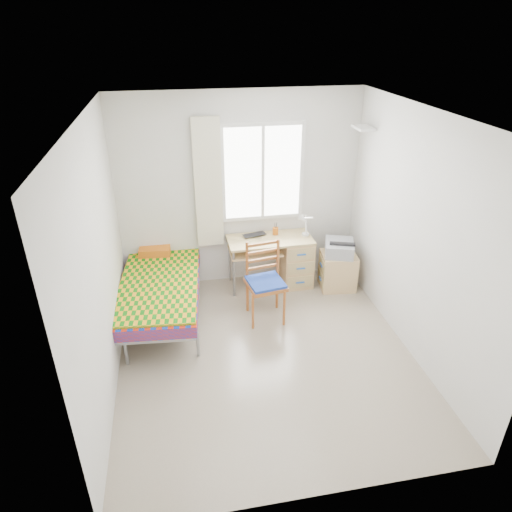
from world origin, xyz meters
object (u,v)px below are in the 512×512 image
Objects in this scene: desk at (291,258)px; cabinet at (337,271)px; printer at (339,248)px; bed at (160,281)px; chair at (265,277)px.

cabinet is at bearing -21.38° from desk.
cabinet is at bearing -75.62° from printer.
desk is at bearing 17.18° from bed.
cabinet is 0.98× the size of printer.
bed is 2.40m from cabinet.
bed reaches higher than desk.
chair is at bearing -149.51° from cabinet.
desk is 0.67m from cabinet.
bed is 2.40m from printer.
bed reaches higher than cabinet.
cabinet is at bearing 8.71° from bed.
desk is 2.18× the size of printer.
chair reaches higher than desk.
desk is at bearing 165.71° from cabinet.
printer is (1.12, 0.52, 0.05)m from chair.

